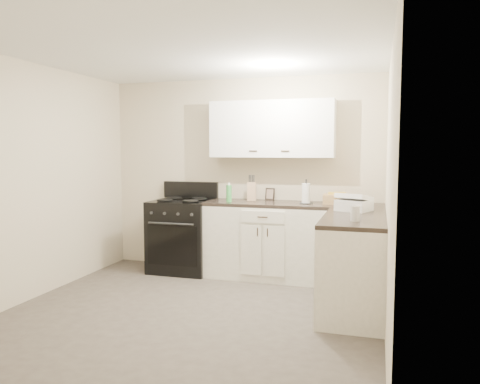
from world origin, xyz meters
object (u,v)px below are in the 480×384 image
(stove, at_px, (183,236))
(wicker_basket, at_px, (337,199))
(countertop_grill, at_px, (354,205))
(paper_towel, at_px, (306,193))
(knife_block, at_px, (252,191))

(stove, relative_size, wicker_basket, 2.81)
(stove, distance_m, countertop_grill, 2.31)
(paper_towel, xyz_separation_m, wicker_basket, (0.36, 0.08, -0.07))
(paper_towel, relative_size, wicker_basket, 0.73)
(stove, height_order, wicker_basket, wicker_basket)
(countertop_grill, bearing_deg, stove, -170.55)
(stove, relative_size, paper_towel, 3.84)
(stove, distance_m, wicker_basket, 2.04)
(stove, relative_size, knife_block, 3.96)
(stove, bearing_deg, paper_towel, 0.57)
(paper_towel, distance_m, countertop_grill, 0.78)
(countertop_grill, bearing_deg, wicker_basket, 132.82)
(paper_towel, bearing_deg, countertop_grill, -41.17)
(stove, distance_m, paper_towel, 1.72)
(knife_block, distance_m, countertop_grill, 1.45)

